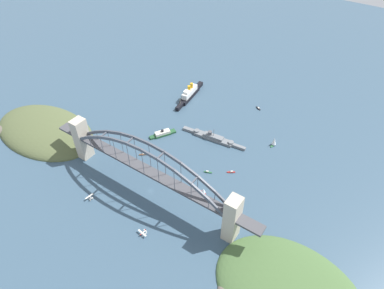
{
  "coord_description": "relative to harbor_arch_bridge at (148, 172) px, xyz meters",
  "views": [
    {
      "loc": [
        169.25,
        -169.86,
        279.12
      ],
      "look_at": [
        0.0,
        78.94,
        8.0
      ],
      "focal_mm": 31.83,
      "sensor_mm": 36.0,
      "label": 1
    }
  ],
  "objects": [
    {
      "name": "ground_plane",
      "position": [
        0.0,
        0.0,
        -29.88
      ],
      "size": [
        1400.0,
        1400.0,
        0.0
      ],
      "primitive_type": "plane",
      "color": "#385166"
    },
    {
      "name": "harbor_arch_bridge",
      "position": [
        0.0,
        0.0,
        0.0
      ],
      "size": [
        254.06,
        15.14,
        65.6
      ],
      "color": "#BCB29E",
      "rests_on": "ground"
    },
    {
      "name": "headland_west_shore",
      "position": [
        -176.6,
        -0.33,
        -29.88
      ],
      "size": [
        147.89,
        90.88,
        26.14
      ],
      "color": "#515B38",
      "rests_on": "ground"
    },
    {
      "name": "ocean_liner",
      "position": [
        -65.64,
        169.58,
        -23.91
      ],
      "size": [
        15.6,
        76.64,
        19.99
      ],
      "color": "black",
      "rests_on": "ground"
    },
    {
      "name": "naval_cruiser",
      "position": [
        10.74,
        109.53,
        -27.23
      ],
      "size": [
        85.25,
        14.49,
        16.06
      ],
      "color": "slate",
      "rests_on": "ground"
    },
    {
      "name": "harbor_ferry_steamer",
      "position": [
        -45.65,
        80.41,
        -27.34
      ],
      "size": [
        22.94,
        32.94,
        8.21
      ],
      "color": "#23512D",
      "rests_on": "ground"
    },
    {
      "name": "seaplane_taxiing_near_bridge",
      "position": [
        28.17,
        -45.08,
        -28.06
      ],
      "size": [
        10.83,
        7.1,
        4.71
      ],
      "color": "#B7B7B2",
      "rests_on": "ground"
    },
    {
      "name": "seaplane_second_in_formation",
      "position": [
        -45.44,
        -43.07,
        -28.0
      ],
      "size": [
        6.98,
        9.87,
        4.83
      ],
      "color": "#B7B7B2",
      "rests_on": "ground"
    },
    {
      "name": "small_boat_0",
      "position": [
        29.33,
        199.54,
        -29.04
      ],
      "size": [
        8.74,
        5.48,
        2.33
      ],
      "color": "black",
      "rests_on": "ground"
    },
    {
      "name": "small_boat_1",
      "position": [
        77.93,
        141.77,
        -24.46
      ],
      "size": [
        6.1,
        10.33,
        11.83
      ],
      "color": "#2D6B3D",
      "rests_on": "ground"
    },
    {
      "name": "small_boat_2",
      "position": [
        57.87,
        72.22,
        -29.08
      ],
      "size": [
        8.32,
        6.3,
        2.28
      ],
      "color": "#B2231E",
      "rests_on": "ground"
    },
    {
      "name": "small_boat_3",
      "position": [
        48.15,
        29.39,
        -26.07
      ],
      "size": [
        8.16,
        5.09,
        8.04
      ],
      "color": "#B2231E",
      "rests_on": "ground"
    },
    {
      "name": "small_boat_4",
      "position": [
        36.1,
        57.32,
        -29.04
      ],
      "size": [
        9.15,
        4.19,
        2.3
      ],
      "color": "#2D6B3D",
      "rests_on": "ground"
    },
    {
      "name": "small_boat_5",
      "position": [
        77.03,
        39.01,
        -25.86
      ],
      "size": [
        9.19,
        6.2,
        8.67
      ],
      "color": "brown",
      "rests_on": "ground"
    },
    {
      "name": "small_boat_6",
      "position": [
        -41.66,
        39.44,
        -29.07
      ],
      "size": [
        9.54,
        8.79,
        2.17
      ],
      "color": "brown",
      "rests_on": "ground"
    }
  ]
}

